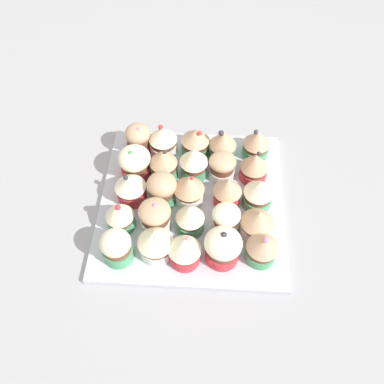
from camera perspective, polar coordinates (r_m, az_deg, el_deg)
The scene contains 27 objects.
ground_plane at distance 84.59cm, azimuth 0.00°, elevation -2.24°, with size 180.00×180.00×3.00cm, color #9E9EA3.
baking_tray at distance 82.84cm, azimuth 0.00°, elevation -1.44°, with size 37.16×37.16×1.20cm.
cupcake_0 at distance 73.63cm, azimuth 9.91°, elevation -7.66°, with size 5.86×5.86×7.78cm.
cupcake_1 at distance 76.31cm, azimuth 9.20°, elevation -4.30°, with size 6.29×6.29×7.00cm.
cupcake_2 at distance 80.08cm, azimuth 9.31°, elevation -0.09°, with size 5.81×5.81×7.20cm.
cupcake_3 at distance 84.02cm, azimuth 8.77°, elevation 3.63°, with size 5.72×5.72×7.48cm.
cupcake_4 at distance 88.28cm, azimuth 9.08°, elevation 6.84°, with size 5.80×5.80×7.50cm.
cupcake_5 at distance 72.69cm, azimuth 4.38°, elevation -7.74°, with size 6.78×6.78×7.87cm.
cupcake_6 at distance 76.46cm, azimuth 4.83°, elevation -3.79°, with size 5.38×5.38×6.32cm.
cupcake_7 at distance 78.96cm, azimuth 5.02°, elevation -0.10°, with size 5.68×5.68×7.52cm.
cupcake_8 at distance 83.93cm, azimuth 4.29°, elevation 3.66°, with size 5.61×5.61×6.11cm.
cupcake_9 at distance 86.82cm, azimuth 4.36°, elevation 6.78°, with size 5.87×5.87×8.07cm.
cupcake_10 at distance 72.26cm, azimuth -1.05°, elevation -8.12°, with size 5.97×5.97×7.77cm.
cupcake_11 at distance 75.68cm, azimuth -0.06°, elevation -3.67°, with size 5.47×5.47×7.43cm.
cupcake_12 at distance 79.17cm, azimuth -0.42°, elevation 0.52°, with size 6.16×6.16×7.90cm.
cupcake_13 at distance 82.90cm, azimuth 0.50°, elevation 4.25°, with size 5.86×5.86×8.23cm.
cupcake_14 at distance 87.65cm, azimuth 0.70°, elevation 7.05°, with size 6.11×6.11×7.18cm.
cupcake_15 at distance 73.18cm, azimuth -5.19°, elevation -7.05°, with size 6.55×6.55×7.61cm.
cupcake_16 at distance 76.63cm, azimuth -5.23°, elevation -3.40°, with size 6.14×6.14×6.88cm.
cupcake_17 at distance 79.59cm, azimuth -4.26°, elevation 0.27°, with size 5.92×5.92×7.17cm.
cupcake_18 at distance 83.46cm, azimuth -4.05°, elevation 4.07°, with size 5.77×5.77×7.94cm.
cupcake_19 at distance 87.95cm, azimuth -4.12°, elevation 7.29°, with size 6.06×6.06×7.60cm.
cupcake_20 at distance 74.01cm, azimuth -10.60°, elevation -7.60°, with size 5.61×5.61×7.32cm.
cupcake_21 at distance 77.18cm, azimuth -10.19°, elevation -3.20°, with size 5.44×5.44×7.82cm.
cupcake_22 at distance 80.85cm, azimuth -8.64°, elevation 0.74°, with size 6.23×6.23×7.24cm.
cupcake_23 at distance 84.21cm, azimuth -8.06°, elevation 4.13°, with size 6.70×6.70×7.69cm.
cupcake_24 at distance 88.64cm, azimuth -7.60°, elevation 7.43°, with size 5.39×5.39×7.64cm.
Camera 1 is at (-46.22, -2.63, 69.30)cm, focal length 37.79 mm.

